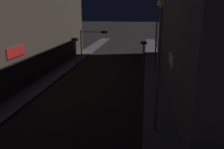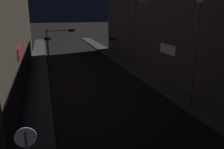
{
  "view_description": "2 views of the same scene",
  "coord_description": "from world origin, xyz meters",
  "px_view_note": "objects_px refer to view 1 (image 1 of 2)",
  "views": [
    {
      "loc": [
        4.49,
        2.61,
        7.19
      ],
      "look_at": [
        1.62,
        22.31,
        1.58
      ],
      "focal_mm": 36.93,
      "sensor_mm": 36.0,
      "label": 1
    },
    {
      "loc": [
        -4.76,
        1.87,
        6.78
      ],
      "look_at": [
        0.43,
        19.31,
        1.78
      ],
      "focal_mm": 36.99,
      "sensor_mm": 36.0,
      "label": 2
    }
  ],
  "objects_px": {
    "traffic_light_left_kerb": "(75,46)",
    "street_lamp_far_block": "(157,21)",
    "street_lamp_near_block": "(159,49)",
    "traffic_light_overhead": "(92,39)",
    "traffic_light_right_kerb": "(144,48)"
  },
  "relations": [
    {
      "from": "traffic_light_right_kerb",
      "to": "street_lamp_far_block",
      "type": "distance_m",
      "value": 4.25
    },
    {
      "from": "traffic_light_right_kerb",
      "to": "street_lamp_far_block",
      "type": "bearing_deg",
      "value": -54.71
    },
    {
      "from": "traffic_light_right_kerb",
      "to": "street_lamp_near_block",
      "type": "distance_m",
      "value": 16.87
    },
    {
      "from": "traffic_light_left_kerb",
      "to": "street_lamp_far_block",
      "type": "bearing_deg",
      "value": -2.85
    },
    {
      "from": "traffic_light_left_kerb",
      "to": "street_lamp_near_block",
      "type": "distance_m",
      "value": 18.04
    },
    {
      "from": "traffic_light_left_kerb",
      "to": "street_lamp_near_block",
      "type": "bearing_deg",
      "value": -57.79
    },
    {
      "from": "street_lamp_near_block",
      "to": "street_lamp_far_block",
      "type": "distance_m",
      "value": 14.67
    },
    {
      "from": "traffic_light_overhead",
      "to": "street_lamp_near_block",
      "type": "bearing_deg",
      "value": -65.87
    },
    {
      "from": "traffic_light_right_kerb",
      "to": "street_lamp_far_block",
      "type": "height_order",
      "value": "street_lamp_far_block"
    },
    {
      "from": "street_lamp_far_block",
      "to": "street_lamp_near_block",
      "type": "bearing_deg",
      "value": -91.76
    },
    {
      "from": "street_lamp_near_block",
      "to": "street_lamp_far_block",
      "type": "xyz_separation_m",
      "value": [
        0.45,
        14.64,
        0.83
      ]
    },
    {
      "from": "traffic_light_left_kerb",
      "to": "street_lamp_far_block",
      "type": "distance_m",
      "value": 10.49
    },
    {
      "from": "street_lamp_near_block",
      "to": "street_lamp_far_block",
      "type": "bearing_deg",
      "value": 88.24
    },
    {
      "from": "traffic_light_overhead",
      "to": "traffic_light_left_kerb",
      "type": "relative_size",
      "value": 1.18
    },
    {
      "from": "traffic_light_left_kerb",
      "to": "street_lamp_far_block",
      "type": "height_order",
      "value": "street_lamp_far_block"
    }
  ]
}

